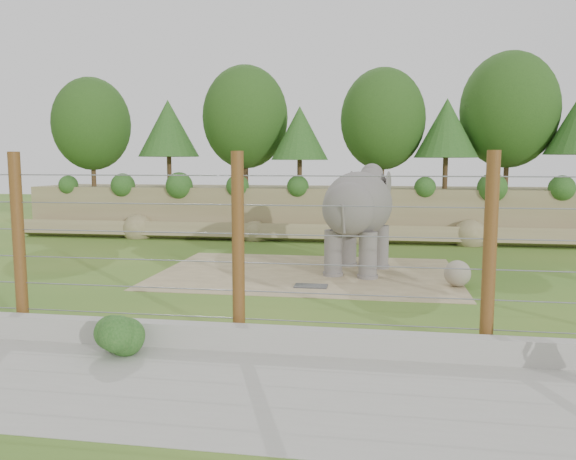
# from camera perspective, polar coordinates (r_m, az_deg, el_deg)

# --- Properties ---
(ground) EXTENTS (90.00, 90.00, 0.00)m
(ground) POSITION_cam_1_polar(r_m,az_deg,el_deg) (16.39, -1.12, -6.40)
(ground) COLOR #366820
(ground) RESTS_ON ground
(back_embankment) EXTENTS (30.00, 5.52, 8.77)m
(back_embankment) POSITION_cam_1_polar(r_m,az_deg,el_deg) (28.46, 4.63, 7.28)
(back_embankment) COLOR olive
(back_embankment) RESTS_ON ground
(dirt_patch) EXTENTS (10.00, 7.00, 0.02)m
(dirt_patch) POSITION_cam_1_polar(r_m,az_deg,el_deg) (19.21, 1.95, -4.39)
(dirt_patch) COLOR #8F7D57
(dirt_patch) RESTS_ON ground
(drain_grate) EXTENTS (1.00, 0.60, 0.03)m
(drain_grate) POSITION_cam_1_polar(r_m,az_deg,el_deg) (17.13, 2.35, -5.70)
(drain_grate) COLOR #262628
(drain_grate) RESTS_ON dirt_patch
(elephant) EXTENTS (2.80, 4.77, 3.62)m
(elephant) POSITION_cam_1_polar(r_m,az_deg,el_deg) (19.30, 7.12, 1.02)
(elephant) COLOR #5B5653
(elephant) RESTS_ON ground
(stone_ball) EXTENTS (0.80, 0.80, 0.80)m
(stone_ball) POSITION_cam_1_polar(r_m,az_deg,el_deg) (17.79, 16.84, -4.25)
(stone_ball) COLOR gray
(stone_ball) RESTS_ON dirt_patch
(retaining_wall) EXTENTS (26.00, 0.35, 0.50)m
(retaining_wall) POSITION_cam_1_polar(r_m,az_deg,el_deg) (11.61, -5.61, -10.79)
(retaining_wall) COLOR #A7A49B
(retaining_wall) RESTS_ON ground
(walkway) EXTENTS (26.00, 4.00, 0.01)m
(walkway) POSITION_cam_1_polar(r_m,az_deg,el_deg) (9.89, -8.65, -15.57)
(walkway) COLOR #A7A49B
(walkway) RESTS_ON ground
(barrier_fence) EXTENTS (20.26, 0.26, 4.00)m
(barrier_fence) POSITION_cam_1_polar(r_m,az_deg,el_deg) (11.68, -5.08, -1.85)
(barrier_fence) COLOR #593314
(barrier_fence) RESTS_ON ground
(walkway_shrub) EXTENTS (0.79, 0.79, 0.79)m
(walkway_shrub) POSITION_cam_1_polar(r_m,az_deg,el_deg) (11.59, -17.26, -10.31)
(walkway_shrub) COLOR #1C4F19
(walkway_shrub) RESTS_ON walkway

